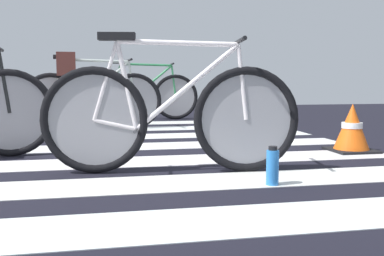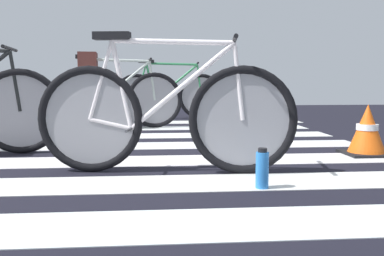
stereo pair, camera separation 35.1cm
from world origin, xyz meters
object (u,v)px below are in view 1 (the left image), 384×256
object	(u,v)px
bicycle_1_of_4	(170,116)
cyclist_3_of_4	(67,81)
water_bottle	(273,167)
bicycle_3_of_4	(93,99)
traffic_cone	(352,129)
bicycle_4_of_4	(143,96)

from	to	relation	value
bicycle_1_of_4	cyclist_3_of_4	distance (m)	2.87
water_bottle	bicycle_1_of_4	bearing A→B (deg)	138.60
bicycle_1_of_4	bicycle_3_of_4	bearing A→B (deg)	110.20
traffic_cone	bicycle_4_of_4	bearing A→B (deg)	113.89
cyclist_3_of_4	water_bottle	size ratio (longest dim) A/B	4.07
cyclist_3_of_4	traffic_cone	distance (m)	3.39
bicycle_1_of_4	cyclist_3_of_4	size ratio (longest dim) A/B	1.80
bicycle_1_of_4	traffic_cone	distance (m)	1.79
cyclist_3_of_4	traffic_cone	bearing A→B (deg)	-44.26
traffic_cone	bicycle_1_of_4	bearing A→B (deg)	-161.55
water_bottle	traffic_cone	world-z (taller)	traffic_cone
bicycle_3_of_4	cyclist_3_of_4	distance (m)	0.39
bicycle_1_of_4	traffic_cone	xyz separation A→B (m)	(1.68, 0.56, -0.19)
bicycle_3_of_4	bicycle_4_of_4	xyz separation A→B (m)	(0.73, 1.29, 0.00)
bicycle_3_of_4	water_bottle	size ratio (longest dim) A/B	7.36
bicycle_3_of_4	bicycle_4_of_4	world-z (taller)	same
bicycle_1_of_4	water_bottle	bearing A→B (deg)	-33.19
traffic_cone	cyclist_3_of_4	bearing A→B (deg)	140.09
bicycle_4_of_4	water_bottle	distance (m)	4.53
bicycle_1_of_4	water_bottle	xyz separation A→B (m)	(0.54, -0.48, -0.27)
bicycle_4_of_4	traffic_cone	world-z (taller)	bicycle_4_of_4
cyclist_3_of_4	bicycle_4_of_4	world-z (taller)	cyclist_3_of_4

